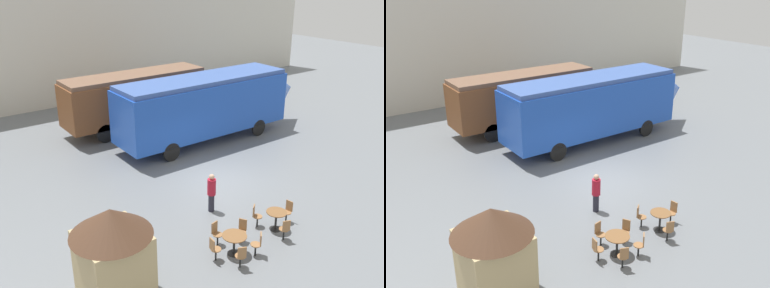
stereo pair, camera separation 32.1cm
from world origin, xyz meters
TOP-DOWN VIEW (x-y plane):
  - ground_plane at (0.00, 0.00)m, footprint 80.00×80.00m
  - backdrop_wall at (0.00, 15.40)m, footprint 44.00×0.15m
  - passenger_coach_wooden at (0.46, 8.33)m, footprint 8.75×2.41m
  - streamlined_locomotive at (3.28, 4.25)m, footprint 12.10×2.70m
  - cafe_table_near at (-3.14, -4.66)m, footprint 0.84×0.84m
  - cafe_table_mid at (-0.91, -4.45)m, footprint 0.76×0.76m
  - cafe_chair_0 at (-2.44, -4.28)m, footprint 0.40×0.39m
  - cafe_chair_1 at (-3.29, -3.88)m, footprint 0.36×0.38m
  - cafe_chair_2 at (-3.93, -4.56)m, footprint 0.37×0.36m
  - cafe_chair_3 at (-3.48, -5.37)m, footprint 0.38×0.40m
  - cafe_chair_4 at (-2.56, -5.20)m, footprint 0.40×0.40m
  - cafe_chair_5 at (-1.19, -5.15)m, footprint 0.38×0.39m
  - cafe_chair_6 at (-0.16, -4.35)m, footprint 0.37×0.36m
  - cafe_chair_7 at (-1.37, -3.86)m, footprint 0.40×0.40m
  - visitor_person at (-2.01, -2.02)m, footprint 0.34×0.34m
  - ticket_kiosk at (-7.32, -4.21)m, footprint 2.34×2.34m

SIDE VIEW (x-z plane):
  - ground_plane at x=0.00m, z-range 0.00..0.00m
  - cafe_chair_0 at x=-2.44m, z-range 0.07..0.94m
  - cafe_chair_1 at x=-3.29m, z-range 0.07..0.94m
  - cafe_chair_2 at x=-3.93m, z-range 0.07..0.94m
  - cafe_chair_3 at x=-3.48m, z-range 0.07..0.94m
  - cafe_chair_4 at x=-2.56m, z-range 0.07..0.94m
  - cafe_chair_5 at x=-1.19m, z-range 0.07..0.94m
  - cafe_chair_6 at x=-0.16m, z-range 0.07..0.94m
  - cafe_chair_7 at x=-1.37m, z-range 0.07..0.94m
  - cafe_table_mid at x=-0.91m, z-range 0.19..0.93m
  - cafe_table_near at x=-3.14m, z-range 0.21..0.94m
  - visitor_person at x=-2.01m, z-range 0.07..1.69m
  - ticket_kiosk at x=-7.32m, z-range 0.17..3.17m
  - passenger_coach_wooden at x=0.46m, z-range 0.32..3.68m
  - streamlined_locomotive at x=3.28m, z-range 0.28..3.93m
  - backdrop_wall at x=0.00m, z-range 0.00..9.00m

